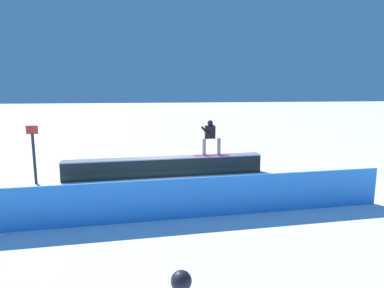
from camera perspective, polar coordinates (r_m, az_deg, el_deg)
The scene contains 5 objects.
ground_plane at distance 13.26m, azimuth -4.56°, elevation -5.43°, with size 120.00×120.00×0.00m, color white.
grind_box at distance 13.17m, azimuth -4.58°, elevation -4.00°, with size 7.72×1.01×0.75m.
snowboarder at distance 13.28m, azimuth 3.14°, elevation 1.33°, with size 1.43×0.42×1.41m.
safety_fence at distance 8.92m, azimuth -2.91°, elevation -9.33°, with size 11.99×0.06×1.10m, color #3289E6.
trail_marker at distance 13.18m, azimuth -25.26°, elevation -1.40°, with size 0.40×0.10×2.11m.
Camera 1 is at (0.72, 12.78, 3.46)m, focal length 31.43 mm.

